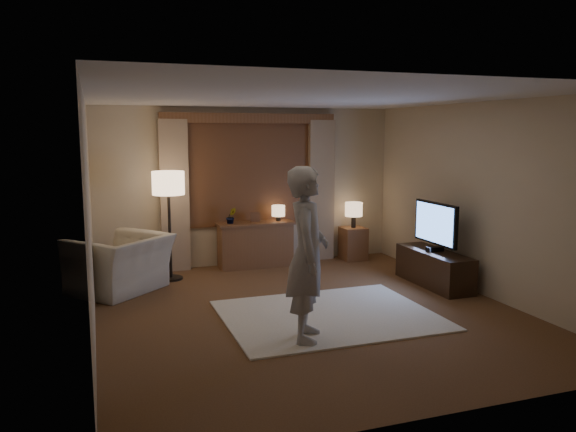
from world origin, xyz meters
name	(u,v)px	position (x,y,z in m)	size (l,w,h in m)	color
room	(295,200)	(0.00, 0.50, 1.33)	(5.04, 5.54, 2.64)	brown
rug	(328,315)	(0.16, -0.24, 0.01)	(2.50, 2.00, 0.02)	white
sideboard	(255,245)	(0.02, 2.50, 0.35)	(1.20, 0.40, 0.70)	brown
picture_frame	(255,218)	(0.02, 2.50, 0.80)	(0.16, 0.02, 0.20)	brown
plant	(231,217)	(-0.38, 2.50, 0.85)	(0.17, 0.13, 0.30)	#999999
table_lamp_sideboard	(278,211)	(0.42, 2.50, 0.90)	(0.22, 0.22, 0.30)	black
floor_lamp	(168,189)	(-1.41, 2.11, 1.37)	(0.47, 0.47, 1.63)	black
armchair	(120,264)	(-2.15, 1.68, 0.39)	(1.20, 1.05, 0.78)	beige
side_table	(353,243)	(1.78, 2.45, 0.28)	(0.40, 0.40, 0.56)	brown
table_lamp_side	(354,210)	(1.78, 2.45, 0.87)	(0.30, 0.30, 0.44)	black
tv_stand	(434,268)	(2.15, 0.54, 0.25)	(0.45, 1.40, 0.50)	black
tv	(436,224)	(2.15, 0.54, 0.89)	(0.24, 0.98, 0.71)	black
person	(307,254)	(-0.37, -0.89, 0.94)	(0.67, 0.44, 1.83)	#B4ADA6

